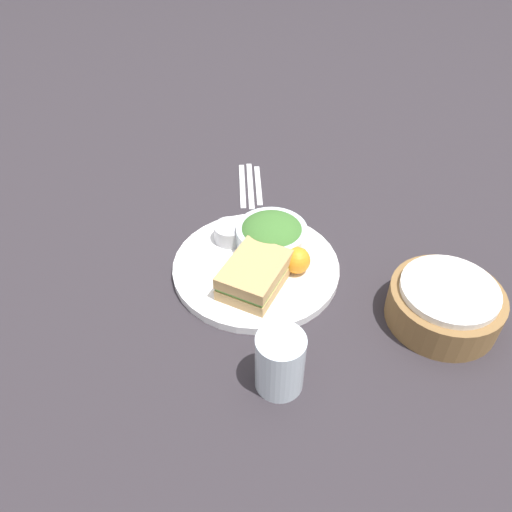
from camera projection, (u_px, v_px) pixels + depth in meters
ground_plane at (256, 270)px, 0.92m from camera, size 4.00×4.00×0.00m
plate at (256, 267)px, 0.92m from camera, size 0.30×0.30×0.02m
sandwich at (255, 275)px, 0.86m from camera, size 0.14×0.12×0.05m
salad_bowl at (272, 235)px, 0.93m from camera, size 0.13×0.13×0.06m
dressing_cup at (230, 233)px, 0.95m from camera, size 0.06×0.06×0.03m
orange_wedge at (297, 261)px, 0.88m from camera, size 0.05×0.05×0.05m
drink_glass at (280, 362)px, 0.71m from camera, size 0.07×0.07×0.10m
bread_basket at (445, 304)px, 0.81m from camera, size 0.18×0.18×0.07m
fork at (242, 185)px, 1.13m from camera, size 0.17×0.06×0.01m
knife at (250, 185)px, 1.13m from camera, size 0.18×0.06×0.01m
spoon at (258, 185)px, 1.13m from camera, size 0.15×0.05×0.01m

